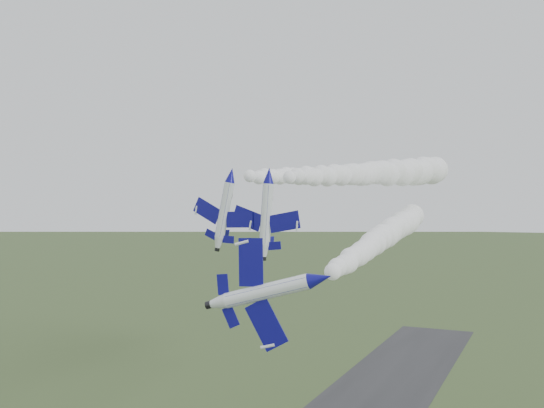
# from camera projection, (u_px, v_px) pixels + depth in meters

# --- Properties ---
(jet_lead) EXTENTS (3.90, 13.43, 10.72)m
(jet_lead) POSITION_uv_depth(u_px,v_px,m) (320.00, 279.00, 57.74)
(jet_lead) COLOR white
(smoke_trail_jet_lead) EXTENTS (13.35, 68.05, 4.77)m
(smoke_trail_jet_lead) POSITION_uv_depth(u_px,v_px,m) (385.00, 236.00, 93.12)
(smoke_trail_jet_lead) COLOR white
(jet_pair_left) EXTENTS (9.49, 11.60, 3.36)m
(jet_pair_left) POSITION_uv_depth(u_px,v_px,m) (231.00, 175.00, 81.35)
(jet_pair_left) COLOR white
(smoke_trail_jet_pair_left) EXTENTS (9.26, 65.03, 4.42)m
(smoke_trail_jet_pair_left) POSITION_uv_depth(u_px,v_px,m) (334.00, 175.00, 112.29)
(smoke_trail_jet_pair_left) COLOR white
(jet_pair_right) EXTENTS (10.23, 12.20, 3.04)m
(jet_pair_right) POSITION_uv_depth(u_px,v_px,m) (268.00, 175.00, 78.60)
(jet_pair_right) COLOR white
(smoke_trail_jet_pair_right) EXTENTS (13.32, 68.83, 5.85)m
(smoke_trail_jet_pair_right) POSITION_uv_depth(u_px,v_px,m) (379.00, 173.00, 109.56)
(smoke_trail_jet_pair_right) COLOR white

